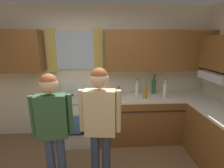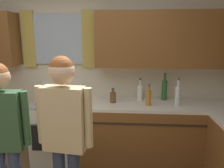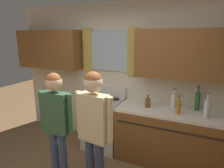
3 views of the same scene
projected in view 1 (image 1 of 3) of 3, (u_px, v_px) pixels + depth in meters
back_wall_unit at (95, 64)px, 3.23m from camera, size 4.60×0.42×2.60m
kitchen_counter_run at (178, 128)px, 2.90m from camera, size 2.27×2.15×0.90m
stove_oven at (78, 119)px, 3.21m from camera, size 0.65×0.67×1.10m
bottle_squat_brown at (119, 93)px, 3.12m from camera, size 0.08×0.08×0.21m
bottle_milk_white at (137, 88)px, 3.29m from camera, size 0.08×0.08×0.31m
bottle_wine_green at (154, 86)px, 3.32m from camera, size 0.08×0.08×0.39m
bottle_oil_amber at (145, 93)px, 3.05m from camera, size 0.06×0.06×0.29m
bottle_tall_clear at (165, 90)px, 3.08m from camera, size 0.07×0.07×0.37m
adult_left at (52, 121)px, 1.98m from camera, size 0.49×0.21×1.58m
adult_in_plaid at (100, 117)px, 1.99m from camera, size 0.51×0.22×1.65m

